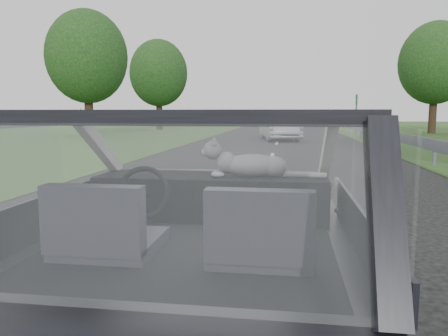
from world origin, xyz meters
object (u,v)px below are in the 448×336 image
(cat, at_px, (252,164))
(highway_sign, at_px, (356,115))
(subject_car, at_px, (193,239))
(other_car, at_px, (279,125))

(cat, relative_size, highway_sign, 0.23)
(cat, bearing_deg, subject_car, -121.56)
(subject_car, relative_size, other_car, 0.87)
(cat, distance_m, other_car, 20.08)
(subject_car, distance_m, cat, 0.76)
(highway_sign, bearing_deg, subject_car, -87.37)
(other_car, bearing_deg, subject_car, -100.48)
(cat, distance_m, highway_sign, 27.03)
(other_car, relative_size, highway_sign, 1.78)
(subject_car, xyz_separation_m, other_car, (0.04, 20.67, 0.03))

